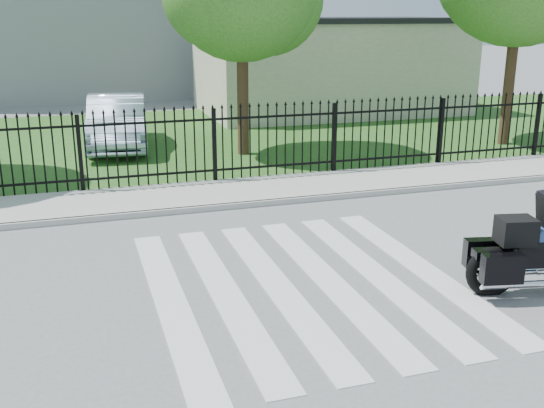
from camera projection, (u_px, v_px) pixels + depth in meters
name	position (u px, v px, depth m)	size (l,w,h in m)	color
ground	(303.00, 283.00, 9.54)	(120.00, 120.00, 0.00)	slate
crosswalk	(304.00, 283.00, 9.54)	(5.00, 5.50, 0.01)	silver
sidewalk	(225.00, 193.00, 14.09)	(40.00, 2.00, 0.12)	#ADAAA3
curb	(237.00, 206.00, 13.18)	(40.00, 0.12, 0.12)	#ADAAA3
grass_strip	(174.00, 138.00, 20.49)	(40.00, 12.00, 0.02)	#25501B
iron_fence	(214.00, 147.00, 14.76)	(26.00, 0.04, 1.80)	black
building_low	(329.00, 68.00, 25.66)	(10.00, 6.00, 3.50)	beige
building_low_roof	(330.00, 20.00, 25.13)	(10.20, 6.20, 0.20)	black
parked_car	(117.00, 122.00, 18.80)	(1.64, 4.70, 1.55)	#AFC1DC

